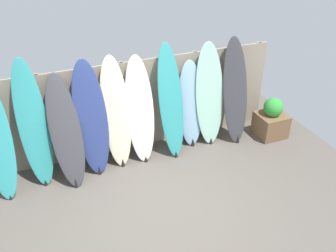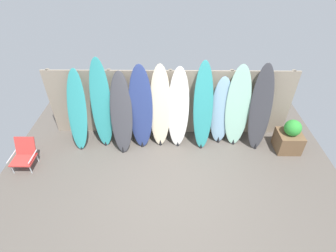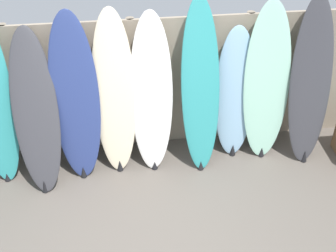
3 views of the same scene
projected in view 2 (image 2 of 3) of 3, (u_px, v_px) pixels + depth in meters
name	position (u px, v px, depth m)	size (l,w,h in m)	color
ground	(169.00, 190.00, 5.56)	(7.68, 7.68, 0.00)	#5B544C
fence_back	(170.00, 103.00, 6.61)	(6.08, 0.11, 1.80)	gray
surfboard_teal_0	(77.00, 111.00, 6.24)	(0.49, 0.70, 1.92)	teal
surfboard_teal_1	(101.00, 105.00, 6.22)	(0.52, 0.56, 2.18)	teal
surfboard_charcoal_2	(121.00, 113.00, 6.20)	(0.58, 0.84, 1.87)	#38383D
surfboard_navy_3	(141.00, 108.00, 6.23)	(0.58, 0.57, 2.04)	navy
surfboard_cream_4	(160.00, 107.00, 6.28)	(0.52, 0.56, 2.02)	beige
surfboard_white_5	(178.00, 109.00, 6.28)	(0.55, 0.59, 1.97)	white
surfboard_teal_6	(203.00, 107.00, 6.18)	(0.49, 0.63, 2.13)	teal
surfboard_skyblue_7	(221.00, 111.00, 6.40)	(0.53, 0.42, 1.72)	#8CB7D6
surfboard_seafoam_8	(238.00, 107.00, 6.27)	(0.59, 0.43, 2.04)	#9ED6BC
surfboard_charcoal_9	(261.00, 109.00, 6.19)	(0.57, 0.68, 2.07)	#38383D
beach_chair	(24.00, 153.00, 5.98)	(0.50, 0.55, 0.65)	silver
planter_box	(289.00, 138.00, 6.37)	(0.57, 0.55, 0.86)	brown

